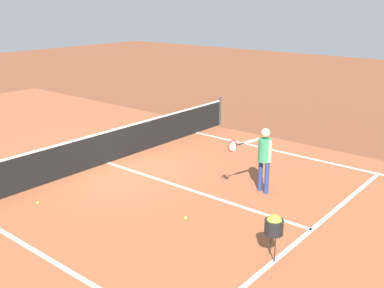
# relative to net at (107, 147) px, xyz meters

# --- Properties ---
(ground_plane) EXTENTS (60.00, 60.00, 0.00)m
(ground_plane) POSITION_rel_net_xyz_m (0.00, 0.00, -0.49)
(ground_plane) COLOR brown
(court_surface_inbounds) EXTENTS (10.62, 24.40, 0.00)m
(court_surface_inbounds) POSITION_rel_net_xyz_m (0.00, 0.00, -0.49)
(court_surface_inbounds) COLOR #9E5433
(court_surface_inbounds) RESTS_ON ground_plane
(line_sideline_right) EXTENTS (0.10, 11.89, 0.01)m
(line_sideline_right) POSITION_rel_net_xyz_m (4.11, -5.95, -0.49)
(line_sideline_right) COLOR white
(line_sideline_right) RESTS_ON ground_plane
(line_service_near) EXTENTS (8.22, 0.10, 0.01)m
(line_service_near) POSITION_rel_net_xyz_m (0.00, -6.40, -0.49)
(line_service_near) COLOR white
(line_service_near) RESTS_ON ground_plane
(line_center_service) EXTENTS (0.10, 6.40, 0.01)m
(line_center_service) POSITION_rel_net_xyz_m (0.00, -3.20, -0.49)
(line_center_service) COLOR white
(line_center_service) RESTS_ON ground_plane
(net) EXTENTS (11.13, 0.09, 1.07)m
(net) POSITION_rel_net_xyz_m (0.00, 0.00, 0.00)
(net) COLOR #33383D
(net) RESTS_ON ground_plane
(player_near) EXTENTS (1.13, 0.71, 1.63)m
(player_near) POSITION_rel_net_xyz_m (1.03, -4.58, 0.52)
(player_near) COLOR navy
(player_near) RESTS_ON ground_plane
(ball_hopper) EXTENTS (0.34, 0.34, 0.87)m
(ball_hopper) POSITION_rel_net_xyz_m (-1.47, -6.32, 0.18)
(ball_hopper) COLOR black
(ball_hopper) RESTS_ON ground_plane
(tennis_ball_mid_court) EXTENTS (0.07, 0.07, 0.07)m
(tennis_ball_mid_court) POSITION_rel_net_xyz_m (-1.31, -4.09, -0.46)
(tennis_ball_mid_court) COLOR #CCE033
(tennis_ball_mid_court) RESTS_ON ground_plane
(tennis_ball_near_net) EXTENTS (0.07, 0.07, 0.07)m
(tennis_ball_near_net) POSITION_rel_net_xyz_m (-2.90, -0.94, -0.46)
(tennis_ball_near_net) COLOR #CCE033
(tennis_ball_near_net) RESTS_ON ground_plane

